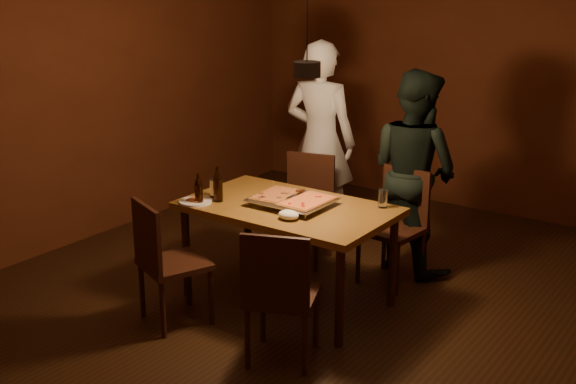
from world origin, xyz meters
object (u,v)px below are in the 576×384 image
Objects in this scene: chair_far_right at (398,215)px; beer_bottle_b at (218,184)px; dining_table at (288,215)px; chair_near_right at (279,286)px; pizza_tray at (292,202)px; plate_slice at (196,201)px; beer_bottle_a at (199,189)px; chair_far_left at (306,198)px; diner_white at (320,142)px; chair_near_left at (163,252)px; diner_dark at (414,171)px; pendant_lamp at (307,68)px.

chair_far_right is 1.45m from beer_bottle_b.
dining_table is 2.74× the size of chair_near_right.
pizza_tray is at bearing 97.99° from chair_near_right.
plate_slice is at bearing -150.09° from dining_table.
beer_bottle_b is at bearing 60.46° from beer_bottle_a.
chair_far_left and chair_near_right have the same top height.
chair_far_left and chair_far_right have the same top height.
beer_bottle_a is 0.87× the size of beer_bottle_b.
dining_table is 1.41m from diner_white.
diner_dark is (0.93, 1.92, 0.28)m from chair_near_left.
chair_far_left is at bearing 8.74° from chair_far_right.
pizza_tray is at bearing 67.42° from chair_far_right.
chair_near_right is at bearing 96.54° from chair_far_right.
dining_table is 0.88m from chair_far_left.
dining_table is 6.30× the size of plate_slice.
pendant_lamp is at bearing 110.71° from diner_white.
beer_bottle_a reaches higher than chair_far_left.
pendant_lamp is (0.58, -0.88, 1.22)m from chair_far_left.
chair_near_left is 2.10× the size of beer_bottle_b.
chair_far_left is at bearing 107.57° from chair_near_left.
diner_white is 1.79m from pendant_lamp.
pendant_lamp is at bearing 80.73° from chair_far_right.
pendant_lamp is at bearing 97.14° from diner_dark.
diner_dark reaches higher than chair_near_right.
diner_white is at bearing 113.57° from chair_near_left.
beer_bottle_b reaches higher than chair_near_left.
dining_table is at bearing 24.79° from beer_bottle_b.
chair_near_right is at bearing -22.86° from beer_bottle_a.
diner_white is at bearing 111.00° from pizza_tray.
pizza_tray is 1.19m from diner_dark.
pendant_lamp reaches higher than diner_white.
plate_slice is (-0.22, -1.13, 0.22)m from chair_far_left.
pendant_lamp is at bearing -32.89° from pizza_tray.
dining_table is 0.83× the size of diner_white.
chair_near_right is 1.93m from diner_dark.
chair_far_left is at bearing 84.16° from beer_bottle_b.
beer_bottle_b reaches higher than pizza_tray.
diner_white is (-0.01, 1.62, 0.04)m from beer_bottle_a.
diner_white is (-0.08, 1.50, 0.02)m from beer_bottle_b.
diner_white is (-0.18, 0.49, 0.37)m from chair_far_left.
chair_near_right is at bearing 108.98° from diner_dark.
beer_bottle_b is 0.24× the size of pendant_lamp.
beer_bottle_a is 0.14× the size of diner_dark.
beer_bottle_a is (-0.57, -0.36, 0.09)m from pizza_tray.
beer_bottle_a is at bearing 135.08° from chair_near_right.
diner_dark is (0.42, 1.11, 0.05)m from pizza_tray.
dining_table is 0.91× the size of diner_dark.
chair_near_left is at bearing 65.68° from chair_far_right.
plate_slice is at bearing 80.20° from diner_white.
diner_dark is at bearing -171.83° from chair_far_left.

